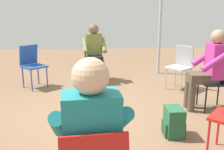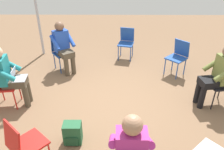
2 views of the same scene
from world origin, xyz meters
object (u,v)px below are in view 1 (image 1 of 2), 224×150
person_in_magenta (209,66)px  person_in_olive (94,50)px  chair_northeast (181,64)px  chair_northwest (32,63)px  chair_east (219,78)px  person_with_laptop (91,138)px  chair_north (94,58)px  backpack_near_laptop_user (174,123)px

person_in_magenta → person_in_olive: same height
chair_northeast → chair_northwest: (-2.94, 0.25, 0.00)m
chair_east → chair_northeast: 1.13m
person_with_laptop → chair_north: bearing=84.4°
chair_northwest → person_in_olive: person_in_olive is taller
person_in_magenta → person_in_olive: size_ratio=1.00×
chair_northwest → person_with_laptop: person_with_laptop is taller
chair_northeast → person_in_magenta: person_in_magenta is taller
person_with_laptop → backpack_near_laptop_user: person_with_laptop is taller
chair_east → chair_northeast: size_ratio=1.00×
chair_east → person_with_laptop: (-1.88, -2.14, 0.20)m
person_in_olive → person_with_laptop: bearing=82.9°
chair_northeast → chair_northwest: size_ratio=1.00×
person_in_magenta → chair_north: bearing=44.3°
chair_north → person_in_olive: size_ratio=0.69×
person_in_magenta → person_with_laptop: bearing=142.4°
chair_northwest → person_in_olive: bearing=154.1°
chair_east → chair_northwest: bearing=68.1°
chair_northwest → chair_north: size_ratio=1.00×
chair_northwest → person_with_laptop: bearing=66.8°
chair_east → person_in_magenta: (-0.17, 0.00, 0.20)m
chair_northeast → chair_northwest: 2.95m
chair_east → backpack_near_laptop_user: 1.29m
chair_northeast → person_in_magenta: bearing=142.8°
chair_north → backpack_near_laptop_user: bearing=102.8°
chair_north → person_in_magenta: person_in_magenta is taller
chair_northeast → chair_east: bearing=151.3°
chair_northwest → chair_north: (1.22, 0.56, 0.00)m
backpack_near_laptop_user → chair_north: bearing=110.8°
chair_east → person_in_olive: bearing=49.1°
person_with_laptop → person_in_olive: bearing=84.1°
chair_east → chair_north: 2.74m
chair_north → person_in_magenta: size_ratio=0.69×
person_with_laptop → person_in_magenta: same height
chair_east → backpack_near_laptop_user: size_ratio=2.36×
chair_east → backpack_near_laptop_user: bearing=133.1°
chair_northeast → person_in_magenta: 1.12m
chair_northwest → person_in_olive: 1.32m
person_with_laptop → person_in_olive: (-0.06, 3.89, 0.00)m
person_with_laptop → person_in_olive: 3.89m
chair_east → chair_north: size_ratio=1.00×
chair_east → chair_northwest: 3.45m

